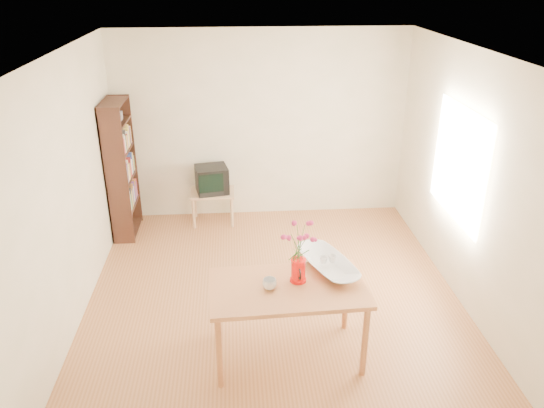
{
  "coord_description": "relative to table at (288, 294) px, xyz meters",
  "views": [
    {
      "loc": [
        -0.39,
        -4.81,
        3.32
      ],
      "look_at": [
        0.0,
        0.3,
        1.0
      ],
      "focal_mm": 35.0,
      "sensor_mm": 36.0,
      "label": 1
    }
  ],
  "objects": [
    {
      "name": "pitcher",
      "position": [
        0.1,
        0.08,
        0.19
      ],
      "size": [
        0.15,
        0.22,
        0.22
      ],
      "rotation": [
        0.0,
        0.0,
        0.02
      ],
      "color": "red",
      "rests_on": "table"
    },
    {
      "name": "bowl",
      "position": [
        0.4,
        0.29,
        0.33
      ],
      "size": [
        0.68,
        0.68,
        0.5
      ],
      "primitive_type": "imported",
      "rotation": [
        0.0,
        0.0,
        0.34
      ],
      "color": "white",
      "rests_on": "table"
    },
    {
      "name": "tv_stand",
      "position": [
        -0.75,
        2.87,
        -0.28
      ],
      "size": [
        0.6,
        0.45,
        0.46
      ],
      "color": "tan",
      "rests_on": "ground"
    },
    {
      "name": "table",
      "position": [
        0.0,
        0.0,
        0.0
      ],
      "size": [
        1.41,
        0.84,
        0.75
      ],
      "rotation": [
        0.0,
        0.0,
        0.04
      ],
      "color": "#A96439",
      "rests_on": "ground"
    },
    {
      "name": "room",
      "position": [
        -0.02,
        0.91,
        0.64
      ],
      "size": [
        4.5,
        4.5,
        4.5
      ],
      "color": "#955B35",
      "rests_on": "ground"
    },
    {
      "name": "television",
      "position": [
        -0.75,
        2.89,
        -0.02
      ],
      "size": [
        0.48,
        0.46,
        0.36
      ],
      "rotation": [
        0.0,
        0.0,
        0.19
      ],
      "color": "black",
      "rests_on": "tv_stand"
    },
    {
      "name": "mug",
      "position": [
        -0.16,
        -0.03,
        0.13
      ],
      "size": [
        0.16,
        0.16,
        0.1
      ],
      "primitive_type": "imported",
      "rotation": [
        0.0,
        0.0,
        3.57
      ],
      "color": "white",
      "rests_on": "table"
    },
    {
      "name": "teacup_b",
      "position": [
        0.44,
        0.31,
        0.28
      ],
      "size": [
        0.08,
        0.08,
        0.06
      ],
      "primitive_type": "imported",
      "rotation": [
        0.0,
        0.0,
        1.8
      ],
      "color": "white",
      "rests_on": "bowl"
    },
    {
      "name": "flowers",
      "position": [
        0.1,
        0.08,
        0.47
      ],
      "size": [
        0.25,
        0.25,
        0.36
      ],
      "primitive_type": null,
      "color": "#D03171",
      "rests_on": "pitcher"
    },
    {
      "name": "teacup_a",
      "position": [
        0.36,
        0.29,
        0.28
      ],
      "size": [
        0.09,
        0.09,
        0.06
      ],
      "primitive_type": "imported",
      "rotation": [
        0.0,
        0.0,
        0.55
      ],
      "color": "white",
      "rests_on": "bowl"
    },
    {
      "name": "bookshelf",
      "position": [
        -1.9,
        2.65,
        0.17
      ],
      "size": [
        0.28,
        0.7,
        1.8
      ],
      "color": "black",
      "rests_on": "ground"
    }
  ]
}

